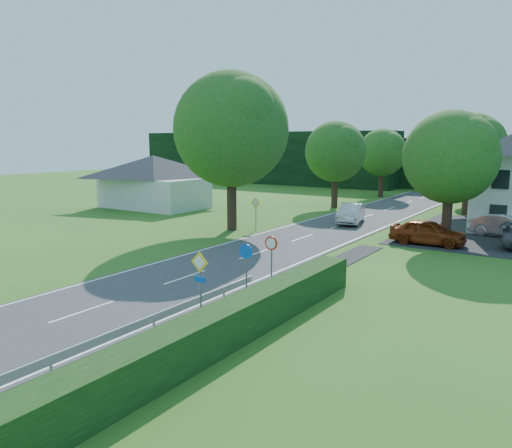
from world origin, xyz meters
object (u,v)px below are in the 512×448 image
Objects in this scene: parked_car_silver_a at (507,226)px; parked_car_red at (428,232)px; streetlight at (450,173)px; parasol at (511,217)px; moving_car at (351,214)px; motorcycle at (346,214)px.

parked_car_red is at bearing 155.02° from parked_car_silver_a.
streetlight reaches higher than parked_car_red.
parasol is at bearing 12.35° from parked_car_silver_a.
moving_car is 11.34m from parked_car_silver_a.
parked_car_red is at bearing -114.07° from parasol.
motorcycle is 12.48m from parked_car_silver_a.
parasol is at bearing -25.81° from parked_car_red.
motorcycle is at bearing -171.42° from parasol.
parasol is at bearing 55.37° from streetlight.
parked_car_silver_a is (3.57, 2.09, -3.62)m from streetlight.
motorcycle is (-1.10, 1.54, -0.29)m from moving_car.
streetlight is 6.96m from parasol.
streetlight is at bearing 130.38° from parked_car_silver_a.
parked_car_silver_a is at bearing 30.37° from streetlight.
motorcycle is at bearing 95.19° from parked_car_silver_a.
motorcycle is (-8.86, 3.14, -3.92)m from streetlight.
streetlight is at bearing -7.36° from parked_car_red.
parasol is (12.31, 1.86, 0.54)m from motorcycle.
parked_car_red is (8.52, -6.64, 0.30)m from motorcycle.
streetlight is 10.19m from motorcycle.
parked_car_red is 2.04× the size of parasol.
parked_car_silver_a is 2.92m from parasol.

